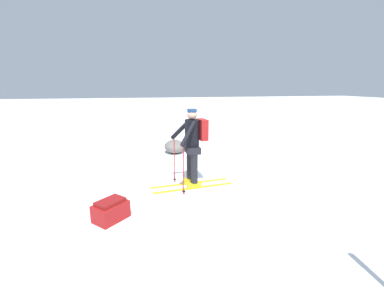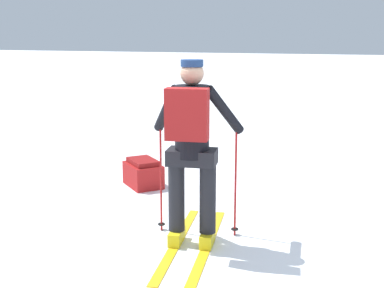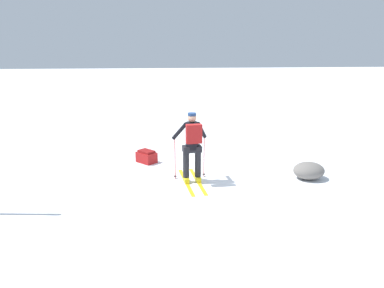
# 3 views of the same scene
# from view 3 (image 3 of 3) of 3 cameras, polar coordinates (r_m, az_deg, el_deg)

# --- Properties ---
(ground_plane) EXTENTS (80.00, 80.00, 0.00)m
(ground_plane) POSITION_cam_3_polar(r_m,az_deg,el_deg) (9.01, 0.69, -6.08)
(ground_plane) COLOR white
(skier) EXTENTS (0.89, 1.84, 1.70)m
(skier) POSITION_cam_3_polar(r_m,az_deg,el_deg) (8.81, 0.03, 0.04)
(skier) COLOR gold
(skier) RESTS_ON ground_plane
(dropped_backpack) EXTENTS (0.63, 0.63, 0.35)m
(dropped_backpack) POSITION_cam_3_polar(r_m,az_deg,el_deg) (10.59, -6.94, -1.92)
(dropped_backpack) COLOR maroon
(dropped_backpack) RESTS_ON ground_plane
(rock_boulder) EXTENTS (0.77, 0.65, 0.42)m
(rock_boulder) POSITION_cam_3_polar(r_m,az_deg,el_deg) (9.70, 17.37, -3.89)
(rock_boulder) COLOR slate
(rock_boulder) RESTS_ON ground_plane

